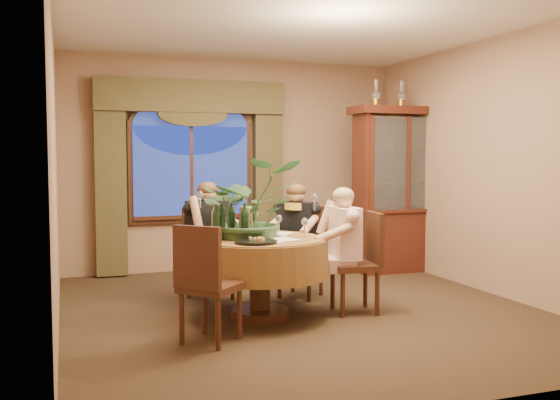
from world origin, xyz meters
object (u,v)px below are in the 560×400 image
object	(u,v)px
oil_lamp_right	(426,95)
china_cabinet	(400,190)
olive_bowl	(264,236)
wine_bottle_1	(221,222)
stoneware_vase	(246,222)
oil_lamp_center	(401,94)
person_scarf	(297,241)
centerpiece_plant	(250,171)
wine_bottle_3	(216,223)
dining_table	(260,278)
chair_front_left	(211,283)
wine_bottle_2	(245,221)
chair_back_right	(301,252)
oil_lamp_left	(376,93)
chair_back	(210,254)
wine_bottle_4	(215,221)
person_back	(207,241)
chair_right	(355,263)
person_pink	(345,250)
wine_bottle_0	(231,220)

from	to	relation	value
oil_lamp_right	china_cabinet	bearing A→B (deg)	180.00
olive_bowl	wine_bottle_1	distance (m)	0.42
oil_lamp_right	stoneware_vase	world-z (taller)	oil_lamp_right
oil_lamp_center	person_scarf	distance (m)	2.72
oil_lamp_center	stoneware_vase	size ratio (longest dim) A/B	1.18
centerpiece_plant	wine_bottle_3	size ratio (longest dim) A/B	3.28
centerpiece_plant	olive_bowl	bearing A→B (deg)	-65.05
dining_table	wine_bottle_3	distance (m)	0.70
chair_front_left	wine_bottle_2	distance (m)	0.86
oil_lamp_center	chair_front_left	distance (m)	4.25
chair_back_right	stoneware_vase	xyz separation A→B (m)	(-0.78, -0.59, 0.41)
oil_lamp_right	oil_lamp_left	bearing A→B (deg)	180.00
chair_back_right	wine_bottle_2	world-z (taller)	wine_bottle_2
chair_back_right	chair_back	world-z (taller)	same
china_cabinet	oil_lamp_right	xyz separation A→B (m)	(0.37, 0.00, 1.24)
chair_back	chair_front_left	distance (m)	1.54
chair_front_left	wine_bottle_4	bearing A→B (deg)	118.36
oil_lamp_right	centerpiece_plant	size ratio (longest dim) A/B	0.31
person_back	dining_table	bearing A→B (deg)	90.00
person_scarf	centerpiece_plant	world-z (taller)	centerpiece_plant
china_cabinet	chair_front_left	size ratio (longest dim) A/B	2.24
oil_lamp_center	stoneware_vase	distance (m)	3.35
stoneware_vase	wine_bottle_2	size ratio (longest dim) A/B	0.88
china_cabinet	wine_bottle_1	size ratio (longest dim) A/B	6.51
chair_right	wine_bottle_1	size ratio (longest dim) A/B	2.91
chair_back_right	olive_bowl	xyz separation A→B (m)	(-0.64, -0.72, 0.29)
wine_bottle_4	chair_front_left	bearing A→B (deg)	-106.37
chair_back_right	oil_lamp_left	bearing A→B (deg)	-99.64
chair_right	chair_back	xyz separation A→B (m)	(-1.19, 1.01, 0.00)
wine_bottle_1	oil_lamp_left	bearing A→B (deg)	34.63
wine_bottle_3	wine_bottle_4	xyz separation A→B (m)	(0.03, 0.17, 0.00)
china_cabinet	oil_lamp_center	xyz separation A→B (m)	(0.00, 0.00, 1.24)
stoneware_vase	china_cabinet	bearing A→B (deg)	31.92
dining_table	person_pink	world-z (taller)	person_pink
wine_bottle_2	stoneware_vase	bearing A→B (deg)	69.50
china_cabinet	olive_bowl	size ratio (longest dim) A/B	13.86
person_scarf	wine_bottle_2	xyz separation A→B (m)	(-0.77, -0.68, 0.30)
chair_back_right	chair_front_left	world-z (taller)	same
china_cabinet	person_scarf	world-z (taller)	china_cabinet
chair_right	person_scarf	distance (m)	0.85
oil_lamp_right	chair_right	xyz separation A→B (m)	(-1.91, -1.81, -1.84)
person_scarf	wine_bottle_1	size ratio (longest dim) A/B	3.71
oil_lamp_right	stoneware_vase	xyz separation A→B (m)	(-2.94, -1.60, -1.42)
oil_lamp_right	wine_bottle_0	xyz separation A→B (m)	(-3.07, -1.54, -1.40)
wine_bottle_0	wine_bottle_3	distance (m)	0.30
oil_lamp_center	wine_bottle_2	distance (m)	3.43
oil_lamp_right	wine_bottle_0	size ratio (longest dim) A/B	1.03
person_scarf	chair_right	bearing A→B (deg)	154.38
stoneware_vase	wine_bottle_3	size ratio (longest dim) A/B	0.88
centerpiece_plant	wine_bottle_1	xyz separation A→B (m)	(-0.31, -0.14, -0.46)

